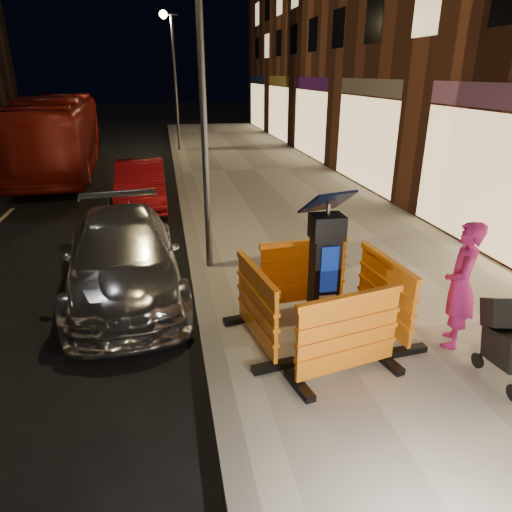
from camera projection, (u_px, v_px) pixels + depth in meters
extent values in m
plane|color=black|center=(214.00, 359.00, 6.39)|extent=(120.00, 120.00, 0.00)
cube|color=#99968B|center=(411.00, 332.00, 6.90)|extent=(6.00, 60.00, 0.15)
cube|color=slate|center=(214.00, 354.00, 6.36)|extent=(0.30, 60.00, 0.15)
cube|color=black|center=(324.00, 272.00, 6.28)|extent=(0.73, 0.73, 2.06)
cube|color=orange|center=(348.00, 336.00, 5.59)|extent=(1.57, 0.90, 1.15)
cube|color=orange|center=(303.00, 274.00, 7.31)|extent=(1.51, 0.71, 1.15)
cube|color=orange|center=(257.00, 307.00, 6.28)|extent=(0.83, 1.55, 1.15)
cube|color=orange|center=(385.00, 295.00, 6.62)|extent=(0.73, 1.52, 1.15)
imported|color=#ABABB0|center=(127.00, 291.00, 8.39)|extent=(2.34, 4.89, 1.38)
imported|color=maroon|center=(143.00, 205.00, 13.76)|extent=(1.48, 3.99, 1.30)
imported|color=maroon|center=(64.00, 171.00, 18.47)|extent=(3.12, 10.54, 2.90)
imported|color=#9B1B64|center=(461.00, 285.00, 6.17)|extent=(0.72, 0.79, 1.80)
cylinder|color=#3F3F44|center=(203.00, 108.00, 7.98)|extent=(0.12, 0.12, 6.00)
cylinder|color=#3F3F44|center=(176.00, 86.00, 21.63)|extent=(0.12, 0.12, 6.00)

